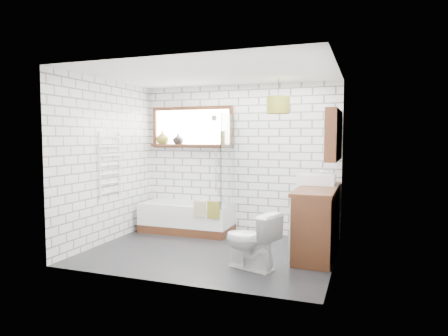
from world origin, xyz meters
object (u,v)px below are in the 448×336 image
(bathtub, at_px, (187,218))
(toilet, at_px, (251,240))
(basin, at_px, (317,179))
(pendant, at_px, (278,105))
(vanity, at_px, (318,220))

(bathtub, height_order, toilet, toilet)
(bathtub, distance_m, basin, 2.32)
(pendant, bearing_deg, bathtub, 172.27)
(bathtub, bearing_deg, vanity, -12.12)
(bathtub, xyz_separation_m, toilet, (1.55, -1.47, 0.11))
(bathtub, distance_m, toilet, 2.14)
(vanity, xyz_separation_m, basin, (-0.06, 0.29, 0.54))
(toilet, bearing_deg, vanity, 162.97)
(pendant, bearing_deg, basin, 2.99)
(bathtub, xyz_separation_m, vanity, (2.25, -0.48, 0.22))
(basin, height_order, toilet, basin)
(basin, xyz_separation_m, pendant, (-0.58, -0.03, 1.09))
(toilet, xyz_separation_m, pendant, (0.06, 1.25, 1.74))
(basin, distance_m, pendant, 1.24)
(vanity, relative_size, basin, 3.08)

